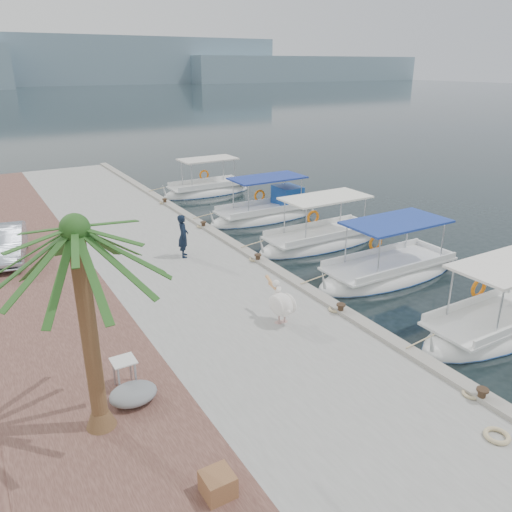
{
  "coord_description": "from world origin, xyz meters",
  "views": [
    {
      "loc": [
        -9.65,
        -14.03,
        7.74
      ],
      "look_at": [
        -1.0,
        0.55,
        1.2
      ],
      "focal_mm": 35.0,
      "sensor_mm": 36.0,
      "label": 1
    }
  ],
  "objects_px": {
    "fisherman": "(183,236)",
    "parked_car": "(5,244)",
    "fishing_caique_e": "(207,192)",
    "date_palm": "(75,231)",
    "fishing_caique_a": "(497,328)",
    "pelican": "(282,303)",
    "fishing_caique_b": "(388,273)",
    "fishing_caique_d": "(266,215)",
    "fishing_caique_c": "(321,242)"
  },
  "relations": [
    {
      "from": "fishing_caique_c",
      "to": "date_palm",
      "type": "distance_m",
      "value": 15.06
    },
    {
      "from": "fishing_caique_d",
      "to": "fishing_caique_c",
      "type": "bearing_deg",
      "value": -90.75
    },
    {
      "from": "fishing_caique_b",
      "to": "fishing_caique_e",
      "type": "bearing_deg",
      "value": 91.34
    },
    {
      "from": "pelican",
      "to": "parked_car",
      "type": "relative_size",
      "value": 0.4
    },
    {
      "from": "pelican",
      "to": "date_palm",
      "type": "bearing_deg",
      "value": -162.3
    },
    {
      "from": "fishing_caique_e",
      "to": "date_palm",
      "type": "relative_size",
      "value": 1.1
    },
    {
      "from": "fishing_caique_c",
      "to": "parked_car",
      "type": "distance_m",
      "value": 13.22
    },
    {
      "from": "fisherman",
      "to": "parked_car",
      "type": "bearing_deg",
      "value": 83.28
    },
    {
      "from": "fishing_caique_b",
      "to": "fishing_caique_e",
      "type": "height_order",
      "value": "same"
    },
    {
      "from": "fishing_caique_b",
      "to": "fishing_caique_d",
      "type": "bearing_deg",
      "value": 89.77
    },
    {
      "from": "pelican",
      "to": "parked_car",
      "type": "bearing_deg",
      "value": 123.29
    },
    {
      "from": "fishing_caique_c",
      "to": "parked_car",
      "type": "xyz_separation_m",
      "value": [
        -12.59,
        3.9,
        1.03
      ]
    },
    {
      "from": "fisherman",
      "to": "fishing_caique_e",
      "type": "bearing_deg",
      "value": -7.94
    },
    {
      "from": "fishing_caique_b",
      "to": "fisherman",
      "type": "distance_m",
      "value": 8.18
    },
    {
      "from": "fishing_caique_b",
      "to": "date_palm",
      "type": "relative_size",
      "value": 1.24
    },
    {
      "from": "fishing_caique_a",
      "to": "fishing_caique_c",
      "type": "bearing_deg",
      "value": 88.91
    },
    {
      "from": "fishing_caique_e",
      "to": "parked_car",
      "type": "bearing_deg",
      "value": -148.62
    },
    {
      "from": "parked_car",
      "to": "fishing_caique_b",
      "type": "bearing_deg",
      "value": -22.94
    },
    {
      "from": "fishing_caique_e",
      "to": "fishing_caique_b",
      "type": "bearing_deg",
      "value": -88.66
    },
    {
      "from": "fishing_caique_d",
      "to": "pelican",
      "type": "height_order",
      "value": "fishing_caique_d"
    },
    {
      "from": "fishing_caique_b",
      "to": "pelican",
      "type": "xyz_separation_m",
      "value": [
        -6.13,
        -1.72,
        1.01
      ]
    },
    {
      "from": "fishing_caique_a",
      "to": "fisherman",
      "type": "relative_size",
      "value": 3.57
    },
    {
      "from": "fishing_caique_e",
      "to": "date_palm",
      "type": "distance_m",
      "value": 22.95
    },
    {
      "from": "fishing_caique_c",
      "to": "fisherman",
      "type": "relative_size",
      "value": 3.77
    },
    {
      "from": "fishing_caique_c",
      "to": "parked_car",
      "type": "height_order",
      "value": "fishing_caique_c"
    },
    {
      "from": "fishing_caique_c",
      "to": "date_palm",
      "type": "relative_size",
      "value": 1.23
    },
    {
      "from": "fishing_caique_b",
      "to": "fishing_caique_e",
      "type": "distance_m",
      "value": 15.63
    },
    {
      "from": "date_palm",
      "to": "parked_car",
      "type": "bearing_deg",
      "value": 93.18
    },
    {
      "from": "fishing_caique_e",
      "to": "fisherman",
      "type": "relative_size",
      "value": 3.38
    },
    {
      "from": "fishing_caique_b",
      "to": "pelican",
      "type": "bearing_deg",
      "value": -164.3
    },
    {
      "from": "fishing_caique_e",
      "to": "date_palm",
      "type": "bearing_deg",
      "value": -121.12
    },
    {
      "from": "fishing_caique_a",
      "to": "fishing_caique_b",
      "type": "xyz_separation_m",
      "value": [
        0.2,
        4.86,
        -0.0
      ]
    },
    {
      "from": "fishing_caique_c",
      "to": "fisherman",
      "type": "distance_m",
      "value": 6.59
    },
    {
      "from": "fishing_caique_b",
      "to": "fishing_caique_e",
      "type": "relative_size",
      "value": 1.12
    },
    {
      "from": "fishing_caique_c",
      "to": "date_palm",
      "type": "height_order",
      "value": "date_palm"
    },
    {
      "from": "fishing_caique_c",
      "to": "fishing_caique_e",
      "type": "bearing_deg",
      "value": 91.7
    },
    {
      "from": "fishing_caique_e",
      "to": "pelican",
      "type": "height_order",
      "value": "fishing_caique_e"
    },
    {
      "from": "fishing_caique_a",
      "to": "fishing_caique_d",
      "type": "xyz_separation_m",
      "value": [
        0.24,
        13.93,
        0.07
      ]
    },
    {
      "from": "pelican",
      "to": "date_palm",
      "type": "height_order",
      "value": "date_palm"
    },
    {
      "from": "fisherman",
      "to": "fishing_caique_b",
      "type": "bearing_deg",
      "value": -105.24
    },
    {
      "from": "fishing_caique_c",
      "to": "date_palm",
      "type": "xyz_separation_m",
      "value": [
        -11.94,
        -7.84,
        4.77
      ]
    },
    {
      "from": "fishing_caique_c",
      "to": "pelican",
      "type": "xyz_separation_m",
      "value": [
        -6.1,
        -5.98,
        1.01
      ]
    },
    {
      "from": "fishing_caique_a",
      "to": "parked_car",
      "type": "distance_m",
      "value": 18.02
    },
    {
      "from": "date_palm",
      "to": "pelican",
      "type": "bearing_deg",
      "value": 17.7
    },
    {
      "from": "fishing_caique_a",
      "to": "parked_car",
      "type": "xyz_separation_m",
      "value": [
        -12.42,
        13.01,
        1.03
      ]
    },
    {
      "from": "fisherman",
      "to": "parked_car",
      "type": "relative_size",
      "value": 0.44
    },
    {
      "from": "date_palm",
      "to": "fishing_caique_c",
      "type": "bearing_deg",
      "value": 33.29
    },
    {
      "from": "pelican",
      "to": "fishing_caique_b",
      "type": "bearing_deg",
      "value": 15.7
    },
    {
      "from": "fishing_caique_b",
      "to": "fishing_caique_d",
      "type": "height_order",
      "value": "same"
    },
    {
      "from": "fishing_caique_e",
      "to": "pelican",
      "type": "distance_m",
      "value": 18.31
    }
  ]
}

